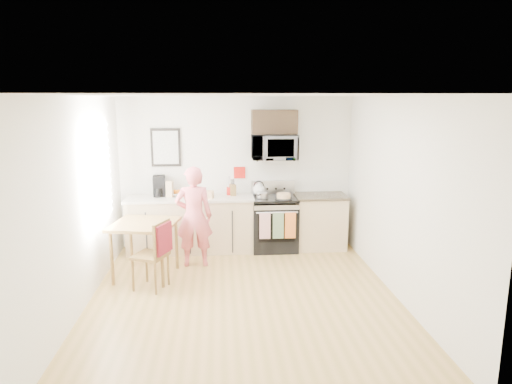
{
  "coord_description": "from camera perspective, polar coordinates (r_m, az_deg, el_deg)",
  "views": [
    {
      "loc": [
        -0.29,
        -5.55,
        2.56
      ],
      "look_at": [
        0.23,
        1.0,
        1.22
      ],
      "focal_mm": 32.0,
      "sensor_mm": 36.0,
      "label": 1
    }
  ],
  "objects": [
    {
      "name": "floor",
      "position": [
        6.12,
        -1.47,
        -13.18
      ],
      "size": [
        4.6,
        4.6,
        0.0
      ],
      "primitive_type": "plane",
      "color": "#A5843F",
      "rests_on": "ground"
    },
    {
      "name": "upper_cabinet",
      "position": [
        7.74,
        2.28,
        8.75
      ],
      "size": [
        0.76,
        0.35,
        0.4
      ],
      "primitive_type": "cube",
      "color": "black",
      "rests_on": "back_wall"
    },
    {
      "name": "ceiling",
      "position": [
        5.55,
        -1.61,
        11.97
      ],
      "size": [
        4.0,
        4.6,
        0.04
      ],
      "primitive_type": "cube",
      "color": "white",
      "rests_on": "back_wall"
    },
    {
      "name": "bread_bag",
      "position": [
        7.62,
        -6.59,
        -0.32
      ],
      "size": [
        0.35,
        0.21,
        0.12
      ],
      "primitive_type": "cube",
      "rotation": [
        0.0,
        0.0,
        -0.18
      ],
      "color": "tan",
      "rests_on": "countertop_left"
    },
    {
      "name": "milk_carton",
      "position": [
        7.77,
        -10.74,
        0.36
      ],
      "size": [
        0.12,
        0.12,
        0.27
      ],
      "primitive_type": "cube",
      "rotation": [
        0.0,
        0.0,
        -0.17
      ],
      "color": "tan",
      "rests_on": "countertop_left"
    },
    {
      "name": "pot",
      "position": [
        7.63,
        0.79,
        -0.43
      ],
      "size": [
        0.2,
        0.31,
        0.1
      ],
      "rotation": [
        0.0,
        0.0,
        -0.43
      ],
      "color": "#BBBCC1",
      "rests_on": "range"
    },
    {
      "name": "kettle",
      "position": [
        7.84,
        0.35,
        0.36
      ],
      "size": [
        0.2,
        0.2,
        0.26
      ],
      "color": "white",
      "rests_on": "range"
    },
    {
      "name": "back_wall",
      "position": [
        7.95,
        -2.44,
        2.45
      ],
      "size": [
        4.0,
        0.04,
        2.6
      ],
      "primitive_type": "cube",
      "color": "white",
      "rests_on": "floor"
    },
    {
      "name": "utensil_crock",
      "position": [
        7.82,
        -3.31,
        0.58
      ],
      "size": [
        0.11,
        0.11,
        0.33
      ],
      "color": "#A2130D",
      "rests_on": "countertop_left"
    },
    {
      "name": "wall_art",
      "position": [
        7.92,
        -11.21,
        5.48
      ],
      "size": [
        0.5,
        0.04,
        0.65
      ],
      "color": "black",
      "rests_on": "back_wall"
    },
    {
      "name": "countertop_right",
      "position": [
        7.91,
        8.08,
        -0.5
      ],
      "size": [
        0.88,
        0.64,
        0.04
      ],
      "primitive_type": "cube",
      "color": "black",
      "rests_on": "cabinet_right"
    },
    {
      "name": "cabinet_left",
      "position": [
        7.85,
        -8.16,
        -4.13
      ],
      "size": [
        2.1,
        0.6,
        0.9
      ],
      "primitive_type": "cube",
      "color": "tan",
      "rests_on": "floor"
    },
    {
      "name": "microwave",
      "position": [
        7.72,
        2.29,
        5.62
      ],
      "size": [
        0.76,
        0.51,
        0.42
      ],
      "primitive_type": "imported",
      "color": "#BBBCC1",
      "rests_on": "back_wall"
    },
    {
      "name": "knife_block",
      "position": [
        7.78,
        -2.92,
        0.27
      ],
      "size": [
        0.12,
        0.14,
        0.2
      ],
      "primitive_type": "cube",
      "rotation": [
        0.0,
        0.0,
        0.27
      ],
      "color": "brown",
      "rests_on": "countertop_left"
    },
    {
      "name": "person",
      "position": [
        7.08,
        -7.77,
        -3.06
      ],
      "size": [
        0.59,
        0.4,
        1.57
      ],
      "primitive_type": "imported",
      "rotation": [
        0.0,
        0.0,
        3.18
      ],
      "color": "#CB383D",
      "rests_on": "floor"
    },
    {
      "name": "front_wall",
      "position": [
        3.5,
        0.54,
        -9.6
      ],
      "size": [
        4.0,
        0.04,
        2.6
      ],
      "primitive_type": "cube",
      "color": "white",
      "rests_on": "floor"
    },
    {
      "name": "range",
      "position": [
        7.87,
        2.31,
        -4.08
      ],
      "size": [
        0.76,
        0.7,
        1.16
      ],
      "color": "black",
      "rests_on": "floor"
    },
    {
      "name": "right_wall",
      "position": [
        6.13,
        17.47,
        -0.83
      ],
      "size": [
        0.04,
        4.6,
        2.6
      ],
      "primitive_type": "cube",
      "color": "white",
      "rests_on": "floor"
    },
    {
      "name": "countertop_left",
      "position": [
        7.74,
        -8.25,
        -0.78
      ],
      "size": [
        2.14,
        0.64,
        0.04
      ],
      "primitive_type": "cube",
      "color": "beige",
      "rests_on": "cabinet_left"
    },
    {
      "name": "dining_table",
      "position": [
        6.77,
        -13.76,
        -4.51
      ],
      "size": [
        0.89,
        0.89,
        0.82
      ],
      "rotation": [
        0.0,
        0.0,
        -0.19
      ],
      "color": "brown",
      "rests_on": "floor"
    },
    {
      "name": "cabinet_right",
      "position": [
        8.02,
        7.98,
        -3.78
      ],
      "size": [
        0.84,
        0.6,
        0.9
      ],
      "primitive_type": "cube",
      "color": "tan",
      "rests_on": "floor"
    },
    {
      "name": "window",
      "position": [
        6.64,
        -19.13,
        2.18
      ],
      "size": [
        0.06,
        1.4,
        1.5
      ],
      "color": "white",
      "rests_on": "left_wall"
    },
    {
      "name": "cake",
      "position": [
        7.59,
        3.47,
        -0.55
      ],
      "size": [
        0.28,
        0.28,
        0.09
      ],
      "color": "black",
      "rests_on": "range"
    },
    {
      "name": "left_wall",
      "position": [
        5.94,
        -21.19,
        -1.48
      ],
      "size": [
        0.04,
        4.6,
        2.6
      ],
      "primitive_type": "cube",
      "color": "white",
      "rests_on": "floor"
    },
    {
      "name": "chair",
      "position": [
        6.31,
        -12.09,
        -6.6
      ],
      "size": [
        0.57,
        0.54,
        0.96
      ],
      "rotation": [
        0.0,
        0.0,
        -0.4
      ],
      "color": "brown",
      "rests_on": "floor"
    },
    {
      "name": "wall_trivet",
      "position": [
        7.94,
        -2.07,
        2.44
      ],
      "size": [
        0.2,
        0.02,
        0.2
      ],
      "primitive_type": "cube",
      "color": "#A2130D",
      "rests_on": "back_wall"
    },
    {
      "name": "fruit_bowl",
      "position": [
        7.87,
        -9.85,
        -0.17
      ],
      "size": [
        0.28,
        0.28,
        0.1
      ],
      "color": "white",
      "rests_on": "countertop_left"
    },
    {
      "name": "coffee_maker",
      "position": [
        7.89,
        -12.02,
        0.67
      ],
      "size": [
        0.21,
        0.3,
        0.35
      ],
      "rotation": [
        0.0,
        0.0,
        0.07
      ],
      "color": "black",
      "rests_on": "countertop_left"
    }
  ]
}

